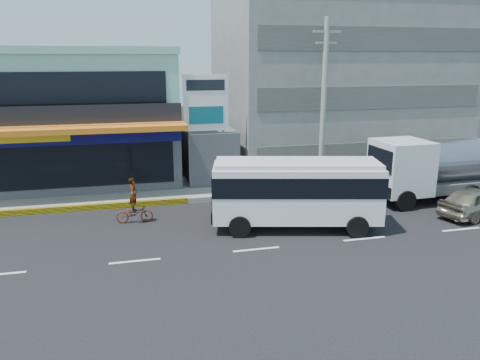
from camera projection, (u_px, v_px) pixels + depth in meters
name	position (u px, v px, depth m)	size (l,w,h in m)	color
ground	(256.00, 249.00, 19.66)	(120.00, 120.00, 0.00)	black
sidewalk	(292.00, 182.00, 29.69)	(70.00, 5.00, 0.30)	gray
shop_building	(78.00, 119.00, 29.92)	(12.40, 11.70, 8.00)	#3F3F43
concrete_building	(333.00, 69.00, 34.26)	(16.00, 12.00, 14.00)	gray
gap_structure	(207.00, 153.00, 30.49)	(3.00, 6.00, 3.50)	#3F3F43
satellite_dish	(209.00, 128.00, 29.09)	(1.50, 1.50, 0.15)	slate
billboard	(206.00, 109.00, 26.94)	(2.60, 0.18, 6.90)	gray
utility_pole_near	(323.00, 106.00, 26.67)	(1.60, 0.30, 10.00)	#999993
minibus	(296.00, 188.00, 21.68)	(8.10, 4.23, 3.24)	white
sedan	(476.00, 201.00, 23.68)	(1.79, 4.45, 1.52)	tan
tanker_truck	(443.00, 167.00, 26.15)	(8.99, 3.17, 3.50)	silver
motorcycle_rider	(134.00, 208.00, 22.70)	(1.78, 0.69, 2.25)	#5B1D0D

